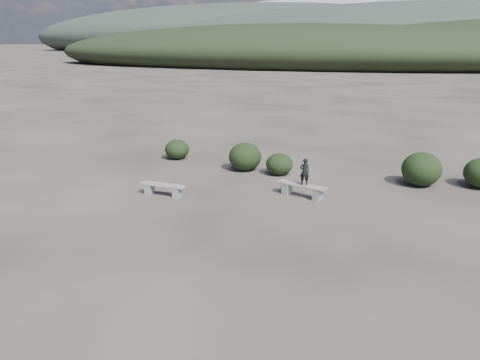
% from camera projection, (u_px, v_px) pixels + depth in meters
% --- Properties ---
extents(ground, '(1200.00, 1200.00, 0.00)m').
position_uv_depth(ground, '(186.00, 261.00, 11.38)').
color(ground, '#2B2521').
rests_on(ground, ground).
extents(bench_left, '(1.64, 0.35, 0.41)m').
position_uv_depth(bench_left, '(163.00, 189.00, 16.14)').
color(bench_left, slate).
rests_on(bench_left, ground).
extents(bench_right, '(1.83, 0.82, 0.45)m').
position_uv_depth(bench_right, '(302.00, 189.00, 15.99)').
color(bench_right, slate).
rests_on(bench_right, ground).
extents(seated_person, '(0.40, 0.34, 0.92)m').
position_uv_depth(seated_person, '(305.00, 172.00, 15.77)').
color(seated_person, black).
rests_on(seated_person, bench_right).
extents(shrub_a, '(1.08, 1.08, 0.89)m').
position_uv_depth(shrub_a, '(177.00, 149.00, 21.14)').
color(shrub_a, black).
rests_on(shrub_a, ground).
extents(shrub_b, '(1.34, 1.34, 1.15)m').
position_uv_depth(shrub_b, '(245.00, 157.00, 19.23)').
color(shrub_b, black).
rests_on(shrub_b, ground).
extents(shrub_c, '(1.08, 1.08, 0.87)m').
position_uv_depth(shrub_c, '(279.00, 164.00, 18.63)').
color(shrub_c, black).
rests_on(shrub_c, ground).
extents(shrub_d, '(1.43, 1.43, 1.25)m').
position_uv_depth(shrub_d, '(421.00, 169.00, 17.17)').
color(shrub_d, black).
rests_on(shrub_d, ground).
extents(mountain_ridges, '(500.00, 400.00, 56.00)m').
position_uv_depth(mountain_ridges, '(412.00, 32.00, 313.30)').
color(mountain_ridges, black).
rests_on(mountain_ridges, ground).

